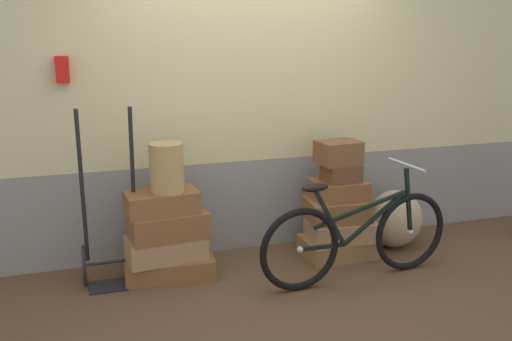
{
  "coord_description": "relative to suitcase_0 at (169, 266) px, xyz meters",
  "views": [
    {
      "loc": [
        -1.4,
        -3.81,
        1.94
      ],
      "look_at": [
        -0.1,
        0.25,
        0.85
      ],
      "focal_mm": 39.32,
      "sensor_mm": 36.0,
      "label": 1
    }
  ],
  "objects": [
    {
      "name": "wicker_basket",
      "position": [
        0.01,
        -0.03,
        0.82
      ],
      "size": [
        0.26,
        0.26,
        0.38
      ],
      "primitive_type": "cylinder",
      "color": "#A8844C",
      "rests_on": "suitcase_3"
    },
    {
      "name": "suitcase_4",
      "position": [
        1.47,
        -0.04,
        0.0
      ],
      "size": [
        0.61,
        0.43,
        0.16
      ],
      "primitive_type": "cube",
      "rotation": [
        0.0,
        0.0,
        0.02
      ],
      "color": "olive",
      "rests_on": "ground"
    },
    {
      "name": "luggage_trolley",
      "position": [
        -0.43,
        0.02,
        0.23
      ],
      "size": [
        0.46,
        0.38,
        1.38
      ],
      "color": "black",
      "rests_on": "ground"
    },
    {
      "name": "suitcase_8",
      "position": [
        1.48,
        -0.04,
        0.67
      ],
      "size": [
        0.31,
        0.25,
        0.15
      ],
      "primitive_type": "cube",
      "rotation": [
        0.0,
        0.0,
        0.07
      ],
      "color": "brown",
      "rests_on": "suitcase_7"
    },
    {
      "name": "suitcase_9",
      "position": [
        1.46,
        0.0,
        0.84
      ],
      "size": [
        0.37,
        0.3,
        0.19
      ],
      "primitive_type": "cube",
      "rotation": [
        0.0,
        0.0,
        0.11
      ],
      "color": "brown",
      "rests_on": "suitcase_8"
    },
    {
      "name": "station_building",
      "position": [
        0.8,
        0.47,
        1.37
      ],
      "size": [
        7.19,
        0.74,
        2.88
      ],
      "color": "gray",
      "rests_on": "ground"
    },
    {
      "name": "suitcase_7",
      "position": [
        1.47,
        -0.0,
        0.51
      ],
      "size": [
        0.45,
        0.38,
        0.16
      ],
      "primitive_type": "cube",
      "rotation": [
        0.0,
        0.0,
        -0.02
      ],
      "color": "brown",
      "rests_on": "suitcase_6"
    },
    {
      "name": "suitcase_6",
      "position": [
        1.46,
        -0.03,
        0.34
      ],
      "size": [
        0.55,
        0.44,
        0.18
      ],
      "primitive_type": "cube",
      "rotation": [
        0.0,
        0.0,
        -0.09
      ],
      "color": "brown",
      "rests_on": "suitcase_5"
    },
    {
      "name": "suitcase_5",
      "position": [
        1.49,
        -0.05,
        0.17
      ],
      "size": [
        0.6,
        0.47,
        0.17
      ],
      "primitive_type": "cube",
      "rotation": [
        0.0,
        0.0,
        -0.1
      ],
      "color": "#9E754C",
      "rests_on": "suitcase_4"
    },
    {
      "name": "burlap_sack",
      "position": [
        2.05,
        0.01,
        0.18
      ],
      "size": [
        0.51,
        0.43,
        0.52
      ],
      "primitive_type": "ellipsoid",
      "color": "tan",
      "rests_on": "ground"
    },
    {
      "name": "suitcase_3",
      "position": [
        -0.04,
        -0.01,
        0.55
      ],
      "size": [
        0.57,
        0.37,
        0.17
      ],
      "primitive_type": "cube",
      "rotation": [
        0.0,
        0.0,
        0.09
      ],
      "color": "brown",
      "rests_on": "suitcase_2"
    },
    {
      "name": "suitcase_1",
      "position": [
        -0.02,
        -0.02,
        0.17
      ],
      "size": [
        0.64,
        0.4,
        0.19
      ],
      "primitive_type": "cube",
      "rotation": [
        0.0,
        0.0,
        0.1
      ],
      "color": "#9E754C",
      "rests_on": "suitcase_0"
    },
    {
      "name": "suitcase_0",
      "position": [
        0.0,
        0.0,
        0.0
      ],
      "size": [
        0.72,
        0.44,
        0.16
      ],
      "primitive_type": "cube",
      "rotation": [
        0.0,
        0.0,
        -0.06
      ],
      "color": "brown",
      "rests_on": "ground"
    },
    {
      "name": "suitcase_2",
      "position": [
        -0.0,
        -0.02,
        0.36
      ],
      "size": [
        0.62,
        0.42,
        0.2
      ],
      "primitive_type": "cube",
      "rotation": [
        0.0,
        0.0,
        0.1
      ],
      "color": "brown",
      "rests_on": "suitcase_1"
    },
    {
      "name": "ground",
      "position": [
        0.79,
        -0.38,
        -0.11
      ],
      "size": [
        9.19,
        5.2,
        0.06
      ],
      "primitive_type": "cube",
      "color": "#513823"
    },
    {
      "name": "bicycle",
      "position": [
        1.39,
        -0.52,
        0.27
      ],
      "size": [
        1.65,
        0.46,
        0.91
      ],
      "color": "black",
      "rests_on": "ground"
    }
  ]
}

